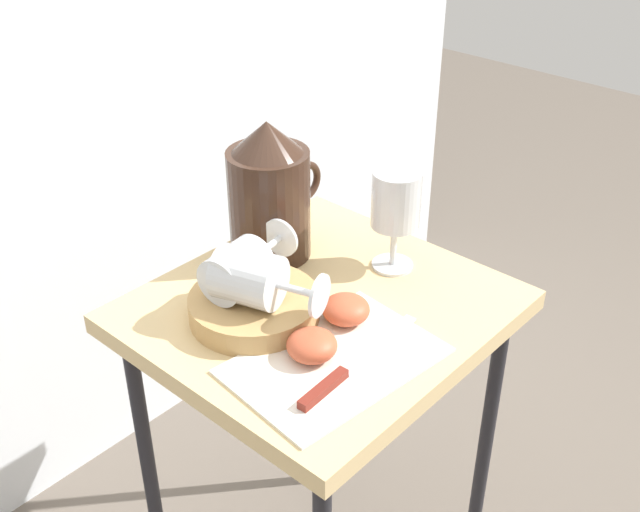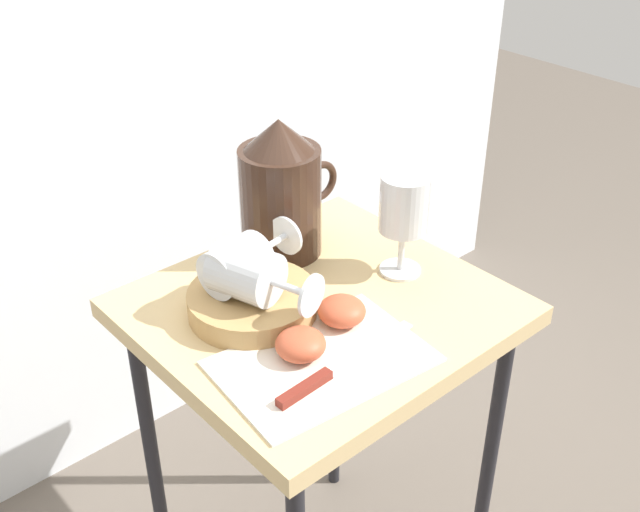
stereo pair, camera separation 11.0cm
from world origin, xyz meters
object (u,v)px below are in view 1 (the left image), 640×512
Objects in this scene: pitcher at (270,202)px; wine_glass_tipped_far at (251,278)px; knife at (344,373)px; table at (320,344)px; wine_glass_tipped_near at (239,269)px; apple_half_right at (346,309)px; apple_half_left at (312,345)px; basket_tray at (255,307)px; wine_glass_upright at (396,205)px.

pitcher is 0.19m from wine_glass_tipped_far.
knife is at bearing -92.09° from wine_glass_tipped_far.
wine_glass_tipped_near reaches higher than table.
table is at bearing -21.53° from wine_glass_tipped_far.
table is 0.11m from apple_half_right.
apple_half_right is (0.09, 0.02, 0.00)m from apple_half_left.
apple_half_right is (0.09, -0.10, -0.05)m from wine_glass_tipped_far.
pitcher is 0.33m from knife.
basket_tray is at bearing 83.03° from apple_half_left.
table is 0.19m from knife.
wine_glass_tipped_near is 0.16m from apple_half_right.
pitcher is 1.35× the size of wine_glass_tipped_far.
table is 0.18m from wine_glass_tipped_far.
wine_glass_upright is at bearing 24.61° from knife.
wine_glass_tipped_far is at bearing 87.58° from apple_half_left.
wine_glass_upright is 0.67× the size of knife.
table is 2.99× the size of pitcher.
basket_tray is 0.06m from wine_glass_tipped_near.
wine_glass_tipped_near is at bearing 93.79° from basket_tray.
wine_glass_tipped_near is at bearing 159.44° from wine_glass_upright.
knife is at bearing -118.72° from pitcher.
wine_glass_upright reaches higher than basket_tray.
pitcher is at bearing 73.05° from apple_half_right.
wine_glass_tipped_near is at bearing 84.89° from apple_half_left.
knife is at bearing -127.77° from table.
wine_glass_tipped_far is (-0.15, -0.11, -0.02)m from pitcher.
apple_half_right is at bearing -165.73° from wine_glass_upright.
table is 4.20× the size of wine_glass_tipped_near.
apple_half_left is (-0.01, -0.15, -0.05)m from wine_glass_tipped_near.
apple_half_left is (-0.00, -0.11, -0.05)m from wine_glass_tipped_far.
apple_half_left reaches higher than table.
wine_glass_tipped_near is (-0.24, 0.09, -0.04)m from wine_glass_upright.
apple_half_right is at bearing -59.19° from wine_glass_tipped_near.
wine_glass_tipped_far is at bearing 167.32° from wine_glass_upright.
wine_glass_tipped_near reaches higher than basket_tray.
wine_glass_upright reaches higher than wine_glass_tipped_near.
basket_tray is at bearing 152.03° from table.
wine_glass_tipped_near is 0.03m from wine_glass_tipped_far.
pitcher reaches higher than apple_half_left.
wine_glass_upright is (0.23, -0.06, 0.09)m from basket_tray.
wine_glass_tipped_near is at bearing 120.81° from apple_half_right.
wine_glass_tipped_near is at bearing -150.44° from pitcher.
basket_tray is 1.14× the size of wine_glass_upright.
pitcher is 0.16m from wine_glass_tipped_near.
wine_glass_upright is 2.43× the size of apple_half_right.
apple_half_left is (-0.10, -0.08, 0.10)m from table.
wine_glass_tipped_far reaches higher than table.
table is at bearing 79.46° from apple_half_right.
wine_glass_tipped_far is (-0.25, 0.06, -0.03)m from wine_glass_upright.
wine_glass_upright is 0.29m from knife.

